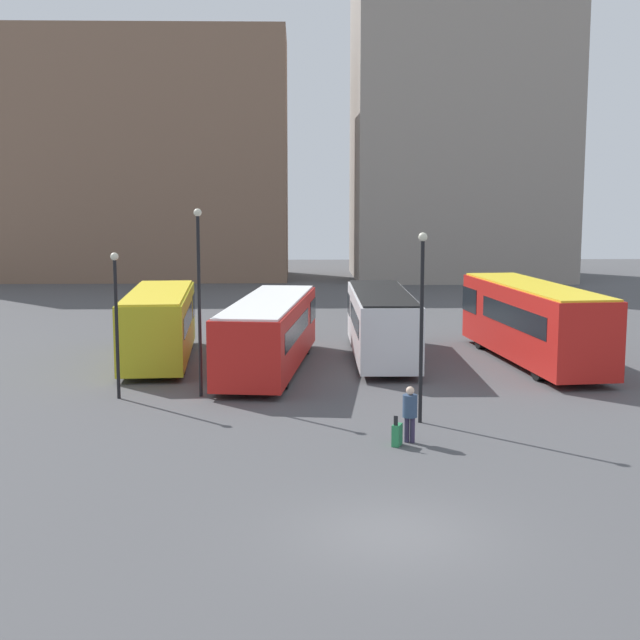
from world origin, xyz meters
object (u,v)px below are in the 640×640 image
at_px(bus_0, 159,323).
at_px(traveler, 410,409).
at_px(lamp_post_0, 199,289).
at_px(lamp_post_1, 422,313).
at_px(lamp_post_2, 116,312).
at_px(suitcase, 397,435).
at_px(bus_2, 381,322).
at_px(bus_3, 532,320).
at_px(bus_1, 270,331).

bearing_deg(bus_0, traveler, -148.55).
distance_m(lamp_post_0, lamp_post_1, 8.28).
bearing_deg(lamp_post_2, bus_0, 87.02).
height_order(suitcase, lamp_post_1, lamp_post_1).
bearing_deg(suitcase, bus_2, 18.66).
bearing_deg(suitcase, bus_0, 55.45).
bearing_deg(bus_3, lamp_post_2, 105.33).
bearing_deg(bus_1, bus_2, -58.40).
bearing_deg(suitcase, lamp_post_0, 66.34).
bearing_deg(traveler, bus_2, 20.30).
bearing_deg(bus_0, bus_3, -96.25).
bearing_deg(bus_1, lamp_post_0, 162.19).
relative_size(lamp_post_0, lamp_post_1, 1.11).
relative_size(bus_0, bus_3, 0.82).
height_order(bus_3, lamp_post_1, lamp_post_1).
height_order(bus_2, lamp_post_2, lamp_post_2).
distance_m(bus_1, bus_2, 5.28).
relative_size(bus_2, traveler, 6.34).
distance_m(bus_1, lamp_post_1, 10.36).
height_order(bus_2, bus_3, bus_3).
xyz_separation_m(bus_3, traveler, (-6.77, -12.33, -0.84)).
relative_size(suitcase, lamp_post_1, 0.15).
bearing_deg(lamp_post_1, bus_3, 58.56).
bearing_deg(bus_1, lamp_post_2, 142.48).
distance_m(bus_0, bus_3, 15.97).
bearing_deg(traveler, bus_3, -6.70).
distance_m(bus_2, suitcase, 13.75).
bearing_deg(bus_3, bus_2, 74.68).
height_order(bus_1, lamp_post_1, lamp_post_1).
relative_size(bus_3, lamp_post_1, 1.99).
height_order(bus_0, lamp_post_1, lamp_post_1).
bearing_deg(bus_3, suitcase, 144.22).
bearing_deg(lamp_post_1, lamp_post_2, 160.54).
bearing_deg(bus_1, suitcase, -153.87).
bearing_deg(bus_3, bus_0, 81.30).
bearing_deg(bus_2, suitcase, 177.22).
xyz_separation_m(lamp_post_0, lamp_post_1, (7.32, -3.86, -0.35)).
bearing_deg(bus_0, lamp_post_2, 173.23).
relative_size(bus_1, traveler, 7.23).
xyz_separation_m(lamp_post_0, lamp_post_2, (-2.86, -0.26, -0.78)).
height_order(bus_3, lamp_post_0, lamp_post_0).
height_order(traveler, lamp_post_1, lamp_post_1).
bearing_deg(traveler, lamp_post_2, 80.52).
height_order(suitcase, lamp_post_0, lamp_post_0).
distance_m(bus_2, lamp_post_0, 10.37).
xyz_separation_m(bus_2, lamp_post_2, (-9.97, -7.47, 1.45)).
relative_size(bus_1, bus_2, 1.14).
bearing_deg(traveler, suitcase, 151.06).
bearing_deg(lamp_post_2, lamp_post_0, 5.26).
relative_size(bus_1, lamp_post_0, 1.80).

